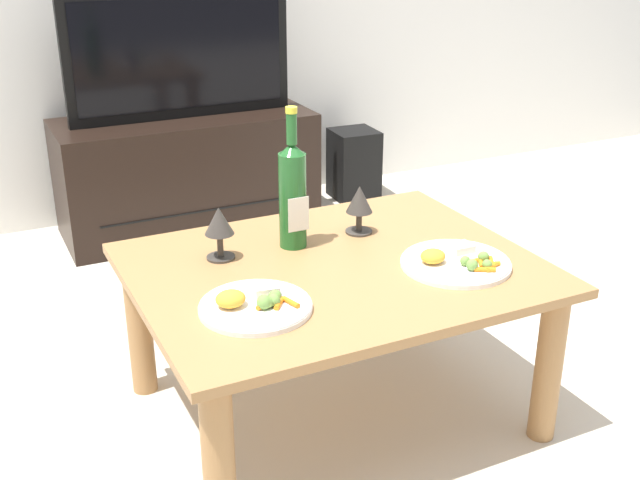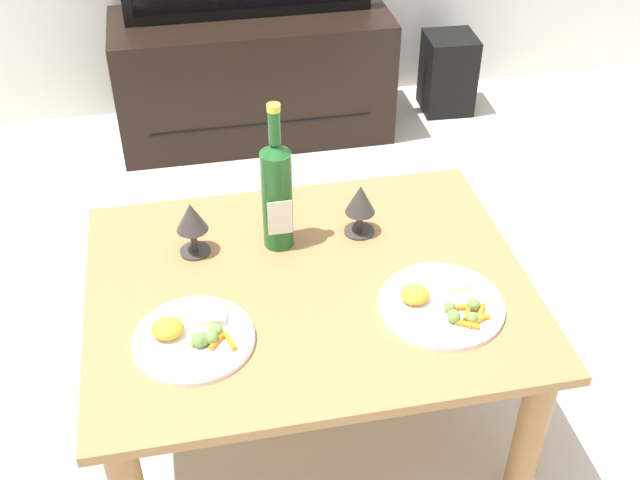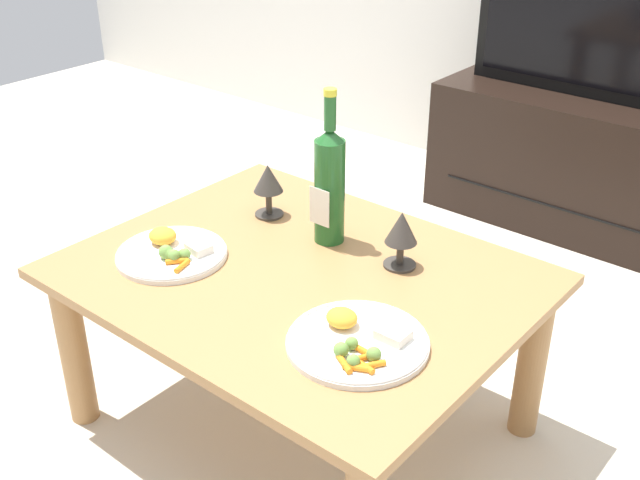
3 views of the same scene
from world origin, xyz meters
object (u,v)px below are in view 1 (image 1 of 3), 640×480
(dining_table, at_px, (335,292))
(wine_bottle, at_px, (293,192))
(dinner_plate_right, at_px, (456,262))
(floor_speaker, at_px, (354,164))
(dinner_plate_left, at_px, (255,305))
(tv_screen, at_px, (180,53))
(tv_stand, at_px, (188,173))
(goblet_left, at_px, (219,224))
(goblet_right, at_px, (359,202))

(dining_table, height_order, wine_bottle, wine_bottle)
(wine_bottle, distance_m, dinner_plate_right, 0.46)
(floor_speaker, distance_m, dinner_plate_right, 1.81)
(floor_speaker, xyz_separation_m, wine_bottle, (-0.93, -1.38, 0.43))
(dining_table, bearing_deg, dinner_plate_left, -153.15)
(tv_screen, bearing_deg, dining_table, -92.32)
(wine_bottle, bearing_deg, tv_stand, 85.54)
(floor_speaker, xyz_separation_m, dinner_plate_left, (-1.16, -1.68, 0.29))
(dining_table, bearing_deg, floor_speaker, 60.06)
(tv_screen, distance_m, floor_speaker, 1.01)
(tv_stand, xyz_separation_m, wine_bottle, (-0.10, -1.34, 0.35))
(floor_speaker, bearing_deg, goblet_left, -126.64)
(goblet_right, xyz_separation_m, dinner_plate_right, (0.11, -0.31, -0.08))
(goblet_left, bearing_deg, dinner_plate_left, -94.83)
(wine_bottle, bearing_deg, dinner_plate_right, -43.73)
(tv_screen, relative_size, goblet_right, 6.72)
(goblet_left, bearing_deg, dining_table, -34.00)
(floor_speaker, bearing_deg, tv_screen, -174.46)
(floor_speaker, relative_size, goblet_right, 2.39)
(wine_bottle, bearing_deg, floor_speaker, 55.95)
(floor_speaker, distance_m, wine_bottle, 1.72)
(goblet_left, bearing_deg, goblet_right, 0.00)
(dining_table, relative_size, floor_speaker, 3.08)
(tv_screen, relative_size, floor_speaker, 2.82)
(wine_bottle, bearing_deg, dinner_plate_left, -127.41)
(tv_stand, bearing_deg, wine_bottle, -94.46)
(tv_stand, bearing_deg, goblet_left, -103.01)
(dining_table, distance_m, tv_stand, 1.51)
(goblet_right, bearing_deg, dinner_plate_left, -144.83)
(floor_speaker, relative_size, wine_bottle, 0.87)
(goblet_right, bearing_deg, tv_screen, 94.27)
(goblet_left, height_order, dinner_plate_left, goblet_left)
(dining_table, distance_m, wine_bottle, 0.28)
(goblet_right, bearing_deg, tv_stand, 94.27)
(tv_stand, xyz_separation_m, tv_screen, (0.00, -0.00, 0.51))
(wine_bottle, height_order, goblet_right, wine_bottle)
(tv_stand, distance_m, wine_bottle, 1.39)
(wine_bottle, xyz_separation_m, goblet_left, (-0.20, 0.01, -0.06))
(tv_screen, bearing_deg, dinner_plate_left, -101.53)
(floor_speaker, bearing_deg, wine_bottle, -121.10)
(tv_screen, bearing_deg, goblet_left, -103.03)
(tv_screen, bearing_deg, wine_bottle, -94.46)
(dining_table, xyz_separation_m, goblet_left, (-0.25, 0.17, 0.17))
(tv_stand, bearing_deg, tv_screen, -90.00)
(goblet_left, bearing_deg, dinner_plate_right, -30.61)
(dinner_plate_right, bearing_deg, tv_screen, 97.37)
(goblet_right, relative_size, dinner_plate_left, 0.53)
(dining_table, bearing_deg, goblet_right, 46.21)
(goblet_left, bearing_deg, floor_speaker, 50.40)
(wine_bottle, distance_m, goblet_right, 0.21)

